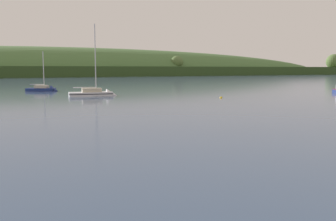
% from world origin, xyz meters
% --- Properties ---
extents(far_shoreline_hill, '(590.39, 97.33, 37.92)m').
position_xyz_m(far_shoreline_hill, '(31.17, 250.35, 0.42)').
color(far_shoreline_hill, '#314A21').
rests_on(far_shoreline_hill, ground).
extents(sailboat_near_mooring, '(8.37, 3.55, 13.21)m').
position_xyz_m(sailboat_near_mooring, '(-4.22, 60.60, 0.18)').
color(sailboat_near_mooring, white).
rests_on(sailboat_near_mooring, ground).
extents(sailboat_midwater_white, '(6.61, 4.99, 9.14)m').
position_xyz_m(sailboat_midwater_white, '(-9.80, 78.28, 0.21)').
color(sailboat_midwater_white, navy).
rests_on(sailboat_midwater_white, ground).
extents(mooring_buoy_midchannel, '(0.45, 0.45, 0.53)m').
position_xyz_m(mooring_buoy_midchannel, '(12.00, 46.90, 0.00)').
color(mooring_buoy_midchannel, yellow).
rests_on(mooring_buoy_midchannel, ground).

